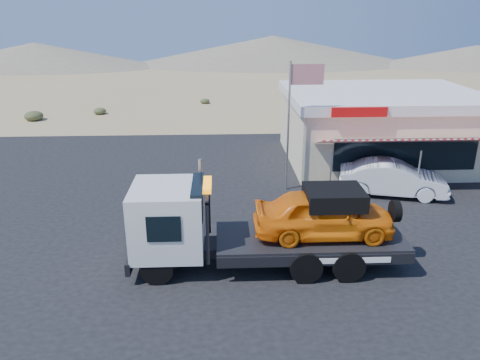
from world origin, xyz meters
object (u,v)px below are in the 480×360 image
(tow_truck, at_px, (261,221))
(jerky_store, at_px, (379,126))
(flagpole, at_px, (294,112))
(white_sedan, at_px, (393,178))

(tow_truck, xyz_separation_m, jerky_store, (7.63, 11.34, 0.39))
(tow_truck, height_order, flagpole, flagpole)
(tow_truck, relative_size, jerky_store, 0.86)
(tow_truck, distance_m, jerky_store, 13.67)
(tow_truck, relative_size, white_sedan, 1.86)
(white_sedan, bearing_deg, tow_truck, 146.38)
(flagpole, bearing_deg, white_sedan, -10.76)
(white_sedan, relative_size, jerky_store, 0.46)
(jerky_store, bearing_deg, white_sedan, -100.76)
(jerky_store, height_order, flagpole, flagpole)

